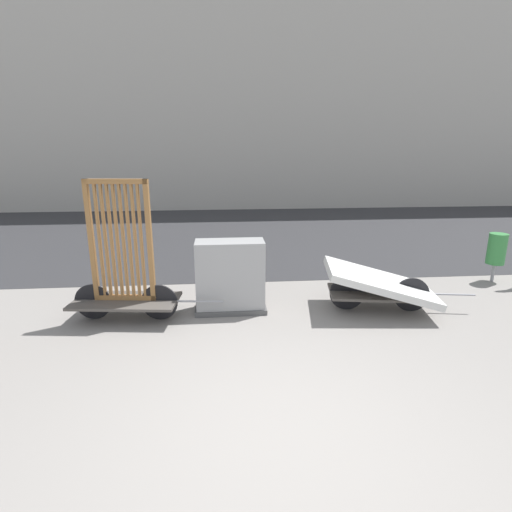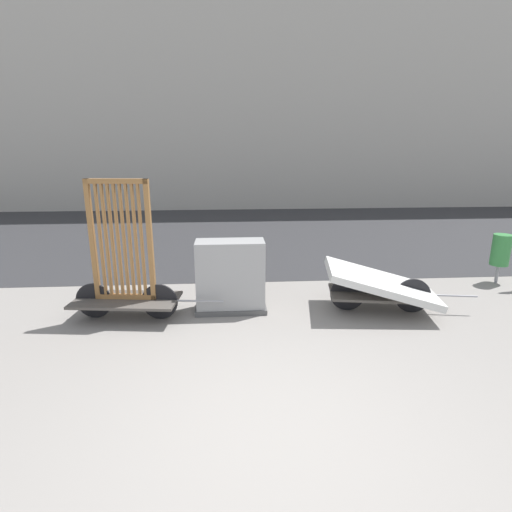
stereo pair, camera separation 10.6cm
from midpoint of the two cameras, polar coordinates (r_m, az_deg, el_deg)
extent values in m
plane|color=gray|center=(3.98, 2.96, -24.20)|extent=(60.00, 60.00, 0.00)
cube|color=#2D2D30|center=(12.26, -2.81, 3.38)|extent=(56.00, 9.38, 0.01)
cube|color=#B2ADA3|center=(19.12, -4.01, 27.38)|extent=(48.00, 4.00, 13.10)
cube|color=#4C4742|center=(6.37, -18.53, -6.09)|extent=(1.63, 0.92, 0.04)
cylinder|color=black|center=(6.22, -14.12, -6.44)|extent=(0.55, 0.10, 0.55)
cylinder|color=black|center=(6.56, -22.69, -6.05)|extent=(0.55, 0.10, 0.55)
cylinder|color=gray|center=(6.08, -8.43, -6.44)|extent=(0.70, 0.11, 0.03)
cube|color=olive|center=(6.35, -18.58, -5.62)|extent=(0.92, 0.17, 0.07)
cube|color=olive|center=(5.98, -19.98, 9.99)|extent=(0.92, 0.17, 0.07)
cube|color=olive|center=(6.27, -22.89, 1.92)|extent=(0.08, 0.08, 1.79)
cube|color=olive|center=(5.97, -15.43, 1.97)|extent=(0.08, 0.08, 1.79)
cube|color=olive|center=(6.22, -21.87, 1.93)|extent=(0.04, 0.05, 1.72)
cube|color=olive|center=(6.19, -21.13, 1.94)|extent=(0.04, 0.05, 1.72)
cube|color=olive|center=(6.15, -20.39, 1.94)|extent=(0.04, 0.05, 1.72)
cube|color=olive|center=(6.12, -19.63, 1.95)|extent=(0.04, 0.05, 1.72)
cube|color=olive|center=(6.09, -18.87, 1.95)|extent=(0.04, 0.05, 1.72)
cube|color=olive|center=(6.06, -18.10, 1.96)|extent=(0.04, 0.05, 1.72)
cube|color=olive|center=(6.03, -17.33, 1.96)|extent=(0.04, 0.05, 1.72)
cube|color=olive|center=(6.01, -16.54, 1.96)|extent=(0.04, 0.05, 1.72)
cube|color=#4C4742|center=(6.64, 16.75, -5.04)|extent=(1.65, 0.99, 0.04)
cylinder|color=black|center=(6.78, 20.92, -5.19)|extent=(0.55, 0.12, 0.55)
cylinder|color=black|center=(6.56, 12.41, -5.20)|extent=(0.55, 0.12, 0.55)
cylinder|color=gray|center=(6.98, 25.84, -4.97)|extent=(0.70, 0.14, 0.03)
cube|color=silver|center=(6.58, 16.87, -3.55)|extent=(1.85, 1.35, 0.54)
cube|color=#4C4C4C|center=(6.46, -4.10, -7.41)|extent=(1.12, 0.52, 0.08)
cube|color=gray|center=(6.28, -4.19, -2.93)|extent=(1.06, 0.46, 1.14)
cylinder|color=gray|center=(8.99, 30.46, -2.05)|extent=(0.06, 0.06, 0.36)
cylinder|color=#337F3D|center=(8.88, 30.87, 0.89)|extent=(0.33, 0.33, 0.59)
camera|label=1|loc=(0.05, -90.51, -0.14)|focal=28.00mm
camera|label=2|loc=(0.05, 89.49, 0.14)|focal=28.00mm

